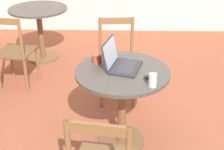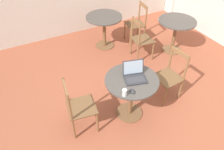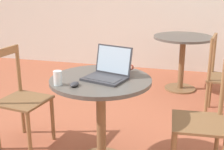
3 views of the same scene
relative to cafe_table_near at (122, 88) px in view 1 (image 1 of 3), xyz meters
name	(u,v)px [view 1 (image 1 of 3)]	position (x,y,z in m)	size (l,w,h in m)	color
cafe_table_near	(122,88)	(0.00, 0.00, 0.00)	(0.80, 0.80, 0.76)	brown
cafe_table_mid	(39,20)	(1.85, 1.16, 0.00)	(0.80, 0.80, 0.76)	brown
chair_near_right	(117,61)	(0.81, 0.06, -0.13)	(0.43, 0.43, 0.91)	brown
chair_mid_left	(14,52)	(1.03, 1.28, -0.13)	(0.46, 0.46, 0.91)	brown
laptop	(121,63)	(0.05, 0.01, 0.22)	(0.38, 0.36, 0.24)	#2D2D33
mouse	(150,76)	(-0.13, -0.22, 0.19)	(0.06, 0.10, 0.03)	#2D2D33
mug	(97,58)	(0.15, 0.22, 0.21)	(0.11, 0.08, 0.08)	#C64C38
drinking_glass	(153,80)	(-0.26, -0.23, 0.23)	(0.06, 0.06, 0.11)	silver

